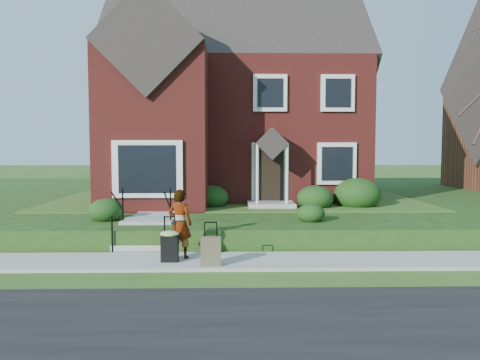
{
  "coord_description": "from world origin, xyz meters",
  "views": [
    {
      "loc": [
        -0.21,
        -10.7,
        2.68
      ],
      "look_at": [
        0.05,
        2.0,
        1.79
      ],
      "focal_mm": 35.0,
      "sensor_mm": 36.0,
      "label": 1
    }
  ],
  "objects_px": {
    "woman": "(180,224)",
    "suitcase_black": "(170,244)",
    "front_steps": "(146,229)",
    "suitcase_olive": "(211,251)"
  },
  "relations": [
    {
      "from": "front_steps",
      "to": "woman",
      "type": "bearing_deg",
      "value": -56.28
    },
    {
      "from": "suitcase_black",
      "to": "suitcase_olive",
      "type": "relative_size",
      "value": 1.07
    },
    {
      "from": "suitcase_black",
      "to": "suitcase_olive",
      "type": "bearing_deg",
      "value": -19.83
    },
    {
      "from": "front_steps",
      "to": "woman",
      "type": "relative_size",
      "value": 1.24
    },
    {
      "from": "front_steps",
      "to": "suitcase_olive",
      "type": "xyz_separation_m",
      "value": [
        1.86,
        -2.39,
        -0.07
      ]
    },
    {
      "from": "woman",
      "to": "suitcase_black",
      "type": "bearing_deg",
      "value": 80.79
    },
    {
      "from": "front_steps",
      "to": "suitcase_black",
      "type": "distance_m",
      "value": 2.21
    },
    {
      "from": "suitcase_black",
      "to": "front_steps",
      "type": "bearing_deg",
      "value": 115.59
    },
    {
      "from": "front_steps",
      "to": "suitcase_olive",
      "type": "height_order",
      "value": "front_steps"
    },
    {
      "from": "front_steps",
      "to": "woman",
      "type": "height_order",
      "value": "woman"
    }
  ]
}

